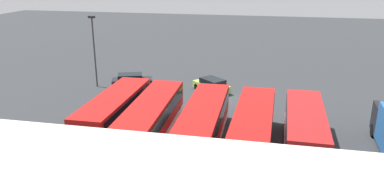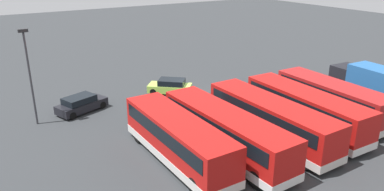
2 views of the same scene
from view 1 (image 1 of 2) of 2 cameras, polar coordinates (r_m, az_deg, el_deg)
The scene contains 9 objects.
ground_plane at distance 37.85m, azimuth 4.34°, elevation -0.47°, with size 140.00×140.00×0.00m, color #2D3033.
bus_single_deck_near_end at distance 27.73m, azimuth 16.42°, elevation -4.90°, with size 2.81×10.14×2.95m.
bus_single_deck_second at distance 27.28m, azimuth 9.10°, elevation -4.73°, with size 2.80×10.86×2.95m.
bus_single_deck_third at distance 27.64m, azimuth 1.69°, elevation -4.18°, with size 2.80×11.26×2.95m.
bus_single_deck_fourth at distance 28.62m, azimuth -6.10°, elevation -3.46°, with size 2.98×11.47×2.95m.
bus_single_deck_fifth at distance 30.36m, azimuth -11.44°, elevation -2.43°, with size 2.69×10.43×2.95m.
car_hatchback_silver at distance 39.72m, azimuth 2.95°, elevation 1.54°, with size 4.28×4.07×1.43m.
car_small_green at distance 41.85m, azimuth -8.99°, elevation 2.22°, with size 4.62×3.13×1.43m.
lamp_post_tall at distance 41.89m, azimuth -14.39°, elevation 7.18°, with size 0.70×0.30×7.58m.
Camera 1 is at (-4.63, 35.50, 12.28)m, focal length 35.80 mm.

